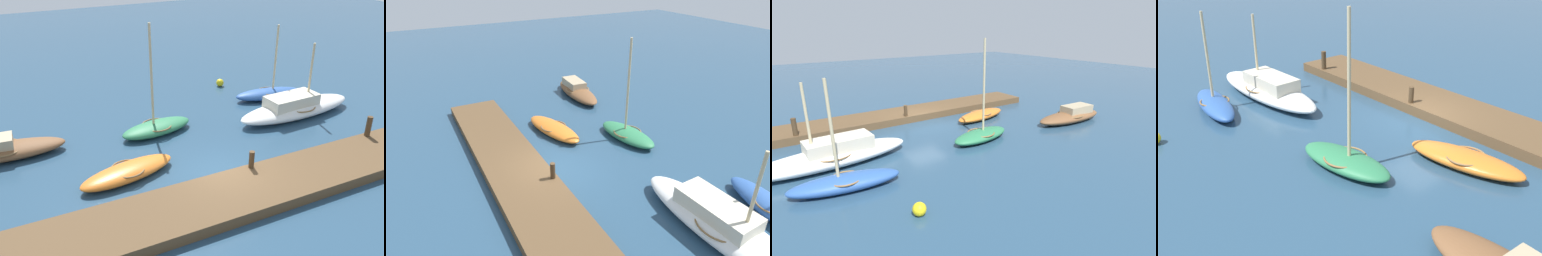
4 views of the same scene
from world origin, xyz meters
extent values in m
plane|color=navy|center=(0.00, 0.00, 0.00)|extent=(84.00, 84.00, 0.00)
cube|color=brown|center=(0.00, -1.74, 0.23)|extent=(18.56, 2.82, 0.46)
ellipsoid|color=orange|center=(-3.66, 1.60, 0.29)|extent=(4.47, 2.26, 0.57)
torus|color=olive|center=(-3.66, 1.60, 0.44)|extent=(1.74, 1.74, 0.07)
ellipsoid|color=brown|center=(-8.17, 5.60, 0.34)|extent=(5.41, 1.97, 0.69)
torus|color=olive|center=(-8.17, 5.60, 0.53)|extent=(1.82, 1.82, 0.07)
ellipsoid|color=#2D7A4C|center=(-1.06, 4.93, 0.30)|extent=(3.97, 2.03, 0.59)
torus|color=olive|center=(-1.06, 4.93, 0.46)|extent=(1.77, 1.77, 0.07)
cylinder|color=#C6B284|center=(-1.23, 4.90, 3.05)|extent=(0.12, 0.12, 5.14)
ellipsoid|color=white|center=(6.68, 3.56, 0.42)|extent=(7.39, 2.38, 0.83)
torus|color=olive|center=(6.68, 3.56, 0.65)|extent=(2.18, 2.18, 0.07)
cube|color=beige|center=(6.28, 3.54, 0.98)|extent=(3.03, 1.48, 0.62)
cylinder|color=#C6B284|center=(7.44, 3.60, 2.33)|extent=(0.12, 0.12, 3.33)
ellipsoid|color=#2D569E|center=(6.76, 6.24, 0.33)|extent=(4.41, 1.92, 0.66)
torus|color=olive|center=(6.76, 6.24, 0.51)|extent=(1.52, 1.52, 0.07)
cylinder|color=#C6B284|center=(7.01, 6.20, 2.51)|extent=(0.12, 0.12, 3.96)
cylinder|color=#47331E|center=(1.01, -0.58, 0.84)|extent=(0.23, 0.23, 0.75)
cylinder|color=#47331E|center=(7.61, -0.58, 0.96)|extent=(0.26, 0.26, 0.99)
sphere|color=yellow|center=(5.18, 9.46, 0.25)|extent=(0.49, 0.49, 0.49)
camera|label=1|loc=(-7.62, -12.68, 9.55)|focal=38.48mm
camera|label=2|loc=(12.34, -5.46, 9.13)|focal=31.62mm
camera|label=3|loc=(9.15, 17.79, 6.24)|focal=28.70mm
camera|label=4|loc=(-11.43, 13.33, 7.84)|focal=40.93mm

